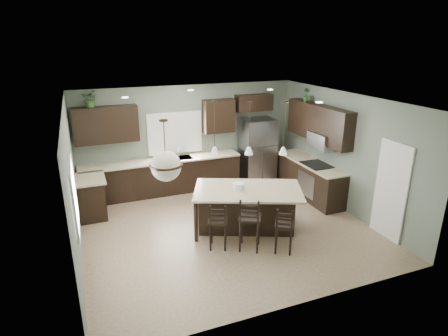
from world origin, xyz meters
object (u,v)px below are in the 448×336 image
(kitchen_island, at_px, (247,209))
(bar_stool_left, at_px, (218,225))
(bar_stool_center, at_px, (250,223))
(serving_dish, at_px, (239,186))
(plant_back_left, at_px, (90,98))
(bar_stool_right, at_px, (284,229))
(refrigerator, at_px, (257,151))

(kitchen_island, relative_size, bar_stool_left, 2.30)
(bar_stool_center, bearing_deg, serving_dish, 112.46)
(kitchen_island, xyz_separation_m, plant_back_left, (-2.85, 2.75, 2.15))
(bar_stool_center, bearing_deg, bar_stool_left, -174.49)
(serving_dish, xyz_separation_m, bar_stool_center, (-0.12, -0.85, -0.43))
(kitchen_island, xyz_separation_m, bar_stool_left, (-0.87, -0.50, 0.03))
(bar_stool_center, relative_size, bar_stool_right, 1.17)
(bar_stool_left, bearing_deg, kitchen_island, 54.00)
(bar_stool_right, bearing_deg, bar_stool_left, -176.27)
(bar_stool_left, bearing_deg, serving_dish, 64.27)
(plant_back_left, bearing_deg, bar_stool_right, -51.06)
(bar_stool_center, bearing_deg, kitchen_island, 98.93)
(refrigerator, bearing_deg, bar_stool_center, -118.38)
(refrigerator, height_order, bar_stool_left, refrigerator)
(serving_dish, bearing_deg, plant_back_left, 134.93)
(serving_dish, height_order, bar_stool_right, serving_dish)
(bar_stool_right, bearing_deg, plant_back_left, 160.54)
(kitchen_island, bearing_deg, serving_dish, 180.00)
(kitchen_island, bearing_deg, refrigerator, 82.68)
(bar_stool_right, bearing_deg, bar_stool_center, -178.75)
(bar_stool_center, distance_m, plant_back_left, 4.80)
(serving_dish, xyz_separation_m, bar_stool_right, (0.45, -1.18, -0.51))
(bar_stool_right, bearing_deg, refrigerator, 103.32)
(serving_dish, bearing_deg, kitchen_island, -22.96)
(serving_dish, height_order, plant_back_left, plant_back_left)
(refrigerator, height_order, kitchen_island, refrigerator)
(refrigerator, distance_m, kitchen_island, 2.90)
(kitchen_island, distance_m, bar_stool_left, 1.00)
(serving_dish, bearing_deg, bar_stool_left, -139.54)
(bar_stool_left, xyz_separation_m, bar_stool_center, (0.56, -0.26, 0.07))
(refrigerator, xyz_separation_m, bar_stool_center, (-1.75, -3.24, -0.36))
(kitchen_island, xyz_separation_m, serving_dish, (-0.18, 0.08, 0.53))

